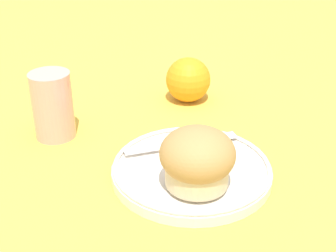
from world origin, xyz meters
TOP-DOWN VIEW (x-y plane):
  - ground_plane at (0.00, 0.00)m, footprint 3.00×3.00m
  - plate at (0.01, 0.00)m, footprint 0.22×0.22m
  - muffin at (-0.01, -0.04)m, footprint 0.09×0.09m
  - cream_ramekin at (0.03, 0.04)m, footprint 0.05×0.05m
  - berry_pair at (0.01, 0.04)m, footprint 0.03×0.01m
  - butter_knife at (0.01, 0.05)m, footprint 0.17×0.03m
  - orange_fruit at (0.10, 0.23)m, footprint 0.08×0.08m
  - juice_glass at (-0.15, 0.18)m, footprint 0.06×0.06m

SIDE VIEW (x-z plane):
  - ground_plane at x=0.00m, z-range 0.00..0.00m
  - plate at x=0.01m, z-range 0.00..0.02m
  - butter_knife at x=0.01m, z-range 0.02..0.02m
  - berry_pair at x=0.01m, z-range 0.02..0.03m
  - cream_ramekin at x=0.03m, z-range 0.02..0.04m
  - orange_fruit at x=0.10m, z-range 0.00..0.08m
  - juice_glass at x=-0.15m, z-range 0.00..0.11m
  - muffin at x=-0.01m, z-range 0.02..0.09m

